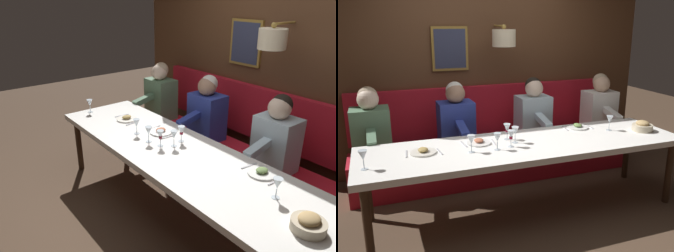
# 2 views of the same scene
# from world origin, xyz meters

# --- Properties ---
(ground_plane) EXTENTS (12.00, 12.00, 0.00)m
(ground_plane) POSITION_xyz_m (0.00, 0.00, 0.00)
(ground_plane) COLOR #4C3828
(dining_table) EXTENTS (0.90, 3.21, 0.74)m
(dining_table) POSITION_xyz_m (0.00, 0.00, 0.68)
(dining_table) COLOR white
(dining_table) RESTS_ON ground_plane
(banquette_bench) EXTENTS (0.52, 3.41, 0.45)m
(banquette_bench) POSITION_xyz_m (0.89, 0.00, 0.23)
(banquette_bench) COLOR red
(banquette_bench) RESTS_ON ground_plane
(back_wall_panel) EXTENTS (0.59, 4.61, 2.90)m
(back_wall_panel) POSITION_xyz_m (1.46, 0.00, 1.36)
(back_wall_panel) COLOR #51331E
(back_wall_panel) RESTS_ON ground_plane
(diner_nearest) EXTENTS (0.60, 0.40, 0.79)m
(diner_nearest) POSITION_xyz_m (0.88, -1.44, 0.82)
(diner_nearest) COLOR white
(diner_nearest) RESTS_ON banquette_bench
(diner_near) EXTENTS (0.60, 0.40, 0.79)m
(diner_near) POSITION_xyz_m (0.88, -0.47, 0.82)
(diner_near) COLOR silver
(diner_near) RESTS_ON banquette_bench
(diner_middle) EXTENTS (0.60, 0.40, 0.79)m
(diner_middle) POSITION_xyz_m (0.88, 0.50, 0.82)
(diner_middle) COLOR #283893
(diner_middle) RESTS_ON banquette_bench
(diner_far) EXTENTS (0.60, 0.40, 0.79)m
(diner_far) POSITION_xyz_m (0.88, 1.43, 0.82)
(diner_far) COLOR #567A5B
(diner_far) RESTS_ON banquette_bench
(place_setting_0) EXTENTS (0.24, 0.32, 0.05)m
(place_setting_0) POSITION_xyz_m (0.15, 0.44, 0.75)
(place_setting_0) COLOR white
(place_setting_0) RESTS_ON dining_table
(place_setting_1) EXTENTS (0.24, 0.32, 0.05)m
(place_setting_1) POSITION_xyz_m (0.29, -0.75, 0.75)
(place_setting_1) COLOR white
(place_setting_1) RESTS_ON dining_table
(place_setting_2) EXTENTS (0.24, 0.32, 0.05)m
(place_setting_2) POSITION_xyz_m (0.06, 0.99, 0.75)
(place_setting_2) COLOR silver
(place_setting_2) RESTS_ON dining_table
(wine_glass_0) EXTENTS (0.07, 0.07, 0.16)m
(wine_glass_0) POSITION_xyz_m (0.17, 0.14, 0.86)
(wine_glass_0) COLOR silver
(wine_glass_0) RESTS_ON dining_table
(wine_glass_1) EXTENTS (0.07, 0.07, 0.16)m
(wine_glass_1) POSITION_xyz_m (-0.09, 0.33, 0.86)
(wine_glass_1) COLOR silver
(wine_glass_1) RESTS_ON dining_table
(wine_glass_2) EXTENTS (0.07, 0.07, 0.16)m
(wine_glass_2) POSITION_xyz_m (-0.05, 0.18, 0.86)
(wine_glass_2) COLOR silver
(wine_glass_2) RESTS_ON dining_table
(wine_glass_3) EXTENTS (0.07, 0.07, 0.16)m
(wine_glass_3) POSITION_xyz_m (0.05, 0.10, 0.86)
(wine_glass_3) COLOR silver
(wine_glass_3) RESTS_ON dining_table
(wine_glass_4) EXTENTS (0.07, 0.07, 0.16)m
(wine_glass_4) POSITION_xyz_m (-0.07, 0.57, 0.86)
(wine_glass_4) COLOR silver
(wine_glass_4) RESTS_ON dining_table
(wine_glass_5) EXTENTS (0.07, 0.07, 0.16)m
(wine_glass_5) POSITION_xyz_m (0.09, -1.02, 0.86)
(wine_glass_5) COLOR silver
(wine_glass_5) RESTS_ON dining_table
(wine_glass_6) EXTENTS (0.07, 0.07, 0.16)m
(wine_glass_6) POSITION_xyz_m (-0.16, 1.49, 0.86)
(wine_glass_6) COLOR silver
(wine_glass_6) RESTS_ON dining_table
(bread_bowl) EXTENTS (0.22, 0.22, 0.12)m
(bread_bowl) POSITION_xyz_m (-0.05, -1.36, 0.79)
(bread_bowl) COLOR beige
(bread_bowl) RESTS_ON dining_table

